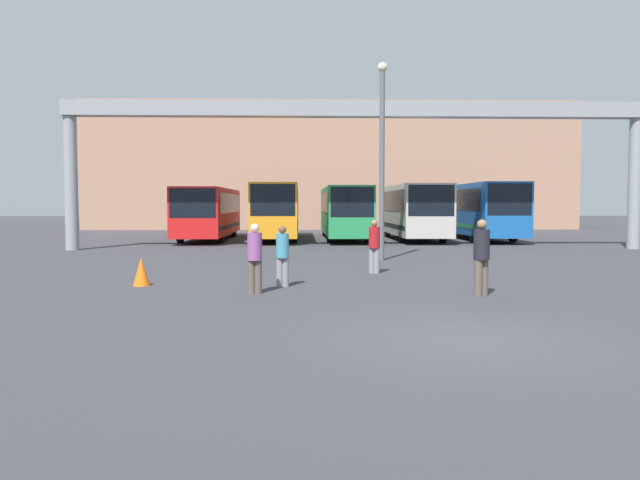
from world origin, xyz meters
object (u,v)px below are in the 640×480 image
at_px(bus_slot_2, 344,210).
at_px(pedestrian_near_center, 374,245).
at_px(bus_slot_4, 477,208).
at_px(bus_slot_0, 209,210).
at_px(lamp_post, 382,153).
at_px(bus_slot_1, 277,208).
at_px(pedestrian_mid_left, 283,254).
at_px(traffic_cone, 141,271).
at_px(bus_slot_3, 413,209).
at_px(pedestrian_near_right, 481,255).
at_px(pedestrian_far_center, 255,256).

distance_m(bus_slot_2, pedestrian_near_center, 18.59).
relative_size(bus_slot_2, bus_slot_4, 1.03).
height_order(bus_slot_0, lamp_post, lamp_post).
height_order(bus_slot_1, lamp_post, lamp_post).
distance_m(bus_slot_1, lamp_post, 14.97).
height_order(bus_slot_2, pedestrian_mid_left, bus_slot_2).
relative_size(bus_slot_4, lamp_post, 1.59).
height_order(bus_slot_4, traffic_cone, bus_slot_4).
bearing_deg(bus_slot_1, lamp_post, -72.41).
bearing_deg(bus_slot_3, traffic_cone, -118.05).
bearing_deg(pedestrian_near_center, bus_slot_3, -85.82).
height_order(bus_slot_3, traffic_cone, bus_slot_3).
bearing_deg(traffic_cone, pedestrian_near_center, 22.81).
height_order(bus_slot_1, pedestrian_near_right, bus_slot_1).
xyz_separation_m(bus_slot_2, pedestrian_far_center, (-3.73, -22.78, -0.90)).
height_order(pedestrian_near_right, pedestrian_near_center, pedestrian_near_right).
distance_m(bus_slot_0, bus_slot_1, 4.06).
height_order(bus_slot_2, pedestrian_near_center, bus_slot_2).
bearing_deg(lamp_post, bus_slot_3, 74.80).
bearing_deg(bus_slot_1, bus_slot_2, 1.18).
bearing_deg(bus_slot_2, pedestrian_far_center, -99.31).
bearing_deg(bus_slot_0, lamp_post, -58.42).
bearing_deg(bus_slot_4, bus_slot_0, -179.32).
height_order(pedestrian_near_right, pedestrian_far_center, pedestrian_near_right).
bearing_deg(bus_slot_4, bus_slot_2, 178.94).
relative_size(bus_slot_1, bus_slot_3, 1.16).
bearing_deg(lamp_post, pedestrian_mid_left, -115.48).
relative_size(bus_slot_2, bus_slot_3, 1.17).
xyz_separation_m(pedestrian_near_right, traffic_cone, (-8.39, 2.08, -0.57)).
height_order(bus_slot_0, traffic_cone, bus_slot_0).
xyz_separation_m(pedestrian_mid_left, pedestrian_near_center, (2.74, 3.05, 0.04)).
bearing_deg(pedestrian_far_center, bus_slot_2, -99.83).
height_order(pedestrian_near_center, lamp_post, lamp_post).
height_order(pedestrian_far_center, traffic_cone, pedestrian_far_center).
bearing_deg(bus_slot_2, pedestrian_near_center, -91.11).
bearing_deg(pedestrian_near_center, pedestrian_mid_left, 66.25).
relative_size(bus_slot_3, bus_slot_4, 0.87).
distance_m(bus_slot_0, pedestrian_far_center, 22.87).
bearing_deg(bus_slot_2, lamp_post, -88.27).
relative_size(pedestrian_near_center, traffic_cone, 2.21).
height_order(pedestrian_mid_left, lamp_post, lamp_post).
height_order(bus_slot_2, pedestrian_near_right, bus_slot_2).
relative_size(pedestrian_far_center, traffic_cone, 2.24).
relative_size(bus_slot_4, pedestrian_near_right, 6.60).
relative_size(pedestrian_mid_left, pedestrian_near_center, 0.96).
distance_m(bus_slot_1, pedestrian_far_center, 22.72).
relative_size(bus_slot_3, pedestrian_far_center, 6.13).
relative_size(bus_slot_0, traffic_cone, 15.23).
bearing_deg(bus_slot_3, bus_slot_2, 167.55).
bearing_deg(lamp_post, traffic_cone, -135.68).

